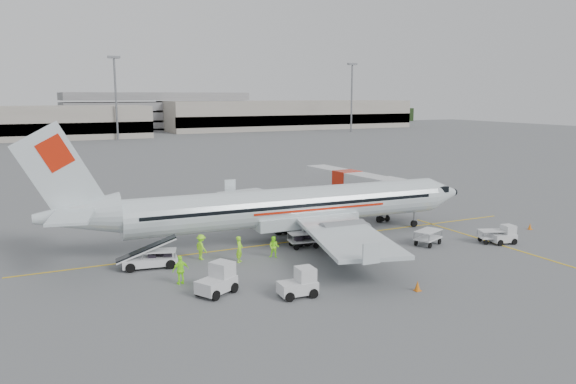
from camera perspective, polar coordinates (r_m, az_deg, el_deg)
name	(u,v)px	position (r m, az deg, el deg)	size (l,w,h in m)	color
ground	(299,241)	(46.71, 1.08, -4.97)	(360.00, 360.00, 0.00)	#56595B
stripe_lead	(299,241)	(46.71, 1.08, -4.97)	(44.00, 0.20, 0.01)	yellow
stripe_cross	(497,244)	(48.75, 20.45, -4.97)	(0.20, 20.00, 0.01)	yellow
terminal_east	(288,115)	(206.29, 0.01, 7.87)	(90.00, 26.00, 10.00)	gray
parking_garage	(155,110)	(205.38, -13.36, 8.15)	(62.00, 24.00, 14.00)	slate
treeline	(76,121)	(216.35, -20.72, 6.80)	(300.00, 3.00, 6.00)	black
mast_center	(116,99)	(160.25, -17.08, 9.04)	(3.20, 1.20, 22.00)	slate
mast_east	(352,98)	(187.49, 6.48, 9.45)	(3.20, 1.20, 22.00)	slate
aircraft	(292,181)	(45.83, 0.44, 1.10)	(36.13, 28.31, 9.96)	silver
jet_bridge	(347,191)	(58.43, 6.00, 0.10)	(3.03, 16.18, 4.25)	silver
belt_loader	(149,249)	(40.40, -13.91, -5.65)	(4.99, 1.87, 2.70)	silver
tug_fore	(503,235)	(48.89, 21.03, -4.05)	(1.96, 1.12, 1.52)	silver
tug_mid	(297,282)	(33.94, 0.97, -9.18)	(2.26, 1.29, 1.74)	silver
tug_aft	(216,279)	(34.53, -7.30, -8.78)	(2.45, 1.40, 1.89)	silver
cart_loaded_a	(304,240)	(44.59, 1.61, -4.88)	(2.34, 1.39, 1.22)	silver
cart_loaded_b	(160,258)	(40.74, -12.91, -6.57)	(2.29, 1.35, 1.19)	silver
cart_empty_a	(428,237)	(46.67, 14.04, -4.51)	(2.35, 1.39, 1.23)	silver
cart_empty_b	(492,236)	(48.84, 20.00, -4.26)	(2.08, 1.23, 1.09)	silver
cone_nose	(530,226)	(55.00, 23.37, -3.21)	(0.36, 0.36, 0.59)	orange
cone_port	(209,209)	(58.73, -8.07, -1.70)	(0.38, 0.38, 0.61)	orange
cone_stbd	(417,286)	(35.94, 13.02, -9.26)	(0.40, 0.40, 0.65)	orange
crew_a	(239,249)	(40.77, -4.95, -5.81)	(0.70, 0.46, 1.92)	#89E41D
crew_b	(274,247)	(41.79, -1.43, -5.61)	(0.78, 0.61, 1.61)	#89E41D
crew_c	(201,247)	(41.76, -8.81, -5.55)	(1.21, 0.70, 1.88)	#89E41D
crew_d	(181,270)	(36.69, -10.85, -7.78)	(1.10, 0.46, 1.87)	#89E41D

